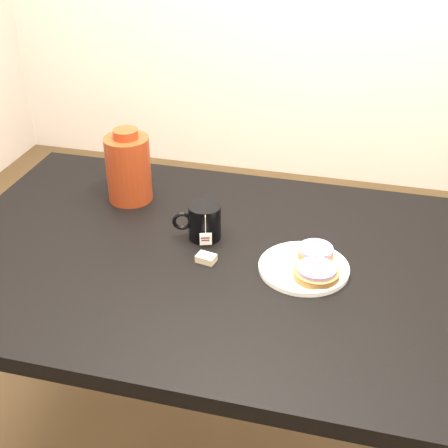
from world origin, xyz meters
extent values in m
cube|color=black|center=(0.00, 0.00, 0.73)|extent=(1.40, 0.90, 0.04)
cylinder|color=black|center=(-0.64, 0.39, 0.35)|extent=(0.06, 0.06, 0.71)
cylinder|color=white|center=(0.20, -0.01, 0.76)|extent=(0.21, 0.21, 0.01)
torus|color=white|center=(0.20, -0.01, 0.76)|extent=(0.21, 0.21, 0.01)
cylinder|color=brown|center=(0.22, 0.04, 0.77)|extent=(0.12, 0.12, 0.02)
cylinder|color=#9A7BA7|center=(0.22, 0.04, 0.78)|extent=(0.11, 0.11, 0.01)
cylinder|color=brown|center=(0.23, -0.04, 0.77)|extent=(0.14, 0.14, 0.02)
cylinder|color=#9A7BA7|center=(0.23, -0.04, 0.78)|extent=(0.12, 0.12, 0.01)
cylinder|color=black|center=(-0.07, 0.07, 0.80)|extent=(0.10, 0.10, 0.09)
cylinder|color=black|center=(-0.07, 0.07, 0.83)|extent=(0.07, 0.07, 0.00)
torus|color=black|center=(-0.12, 0.06, 0.80)|extent=(0.05, 0.03, 0.05)
cylinder|color=beige|center=(-0.05, 0.03, 0.82)|extent=(0.00, 0.00, 0.05)
cube|color=white|center=(-0.05, 0.03, 0.77)|extent=(0.03, 0.01, 0.03)
cube|color=#C6B793|center=(-0.03, -0.03, 0.76)|extent=(0.05, 0.04, 0.02)
cylinder|color=#5F1B0C|center=(-0.33, 0.22, 0.84)|extent=(0.16, 0.16, 0.19)
cylinder|color=#5F1B0C|center=(-0.33, 0.22, 0.95)|extent=(0.07, 0.07, 0.02)
camera|label=1|loc=(0.32, -1.22, 1.60)|focal=50.00mm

